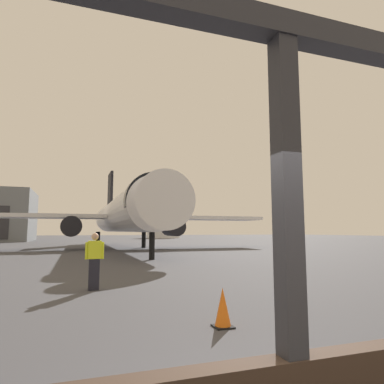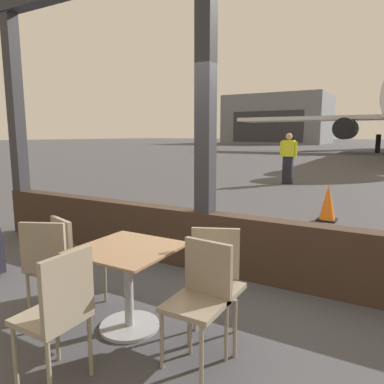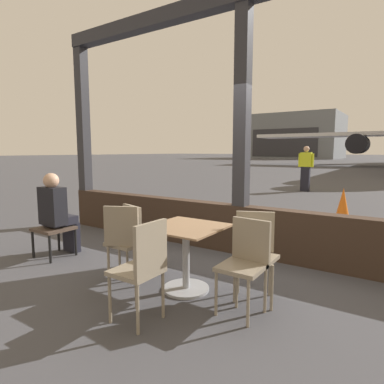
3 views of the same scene
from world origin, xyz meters
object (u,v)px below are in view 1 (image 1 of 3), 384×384
Objects in this scene: airplane at (124,214)px; fuel_storage_tank at (164,227)px; traffic_cone at (223,308)px; ground_crew_worker at (94,260)px.

fuel_storage_tank is (17.00, 50.74, -0.70)m from airplane.
fuel_storage_tank is at bearing 76.64° from traffic_cone.
airplane is 29.20m from traffic_cone.
ground_crew_worker is at bearing -105.72° from fuel_storage_tank.
airplane reaches higher than fuel_storage_tank.
ground_crew_worker is 0.20× the size of fuel_storage_tank.
airplane is 53.52m from fuel_storage_tank.
ground_crew_worker is (-4.04, -24.01, -2.61)m from airplane.
airplane is at bearing 80.44° from ground_crew_worker.
fuel_storage_tank is at bearing 74.28° from ground_crew_worker.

